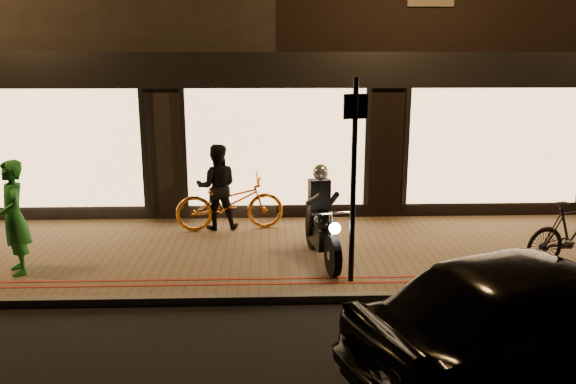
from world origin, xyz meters
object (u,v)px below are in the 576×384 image
(sign_post, at_px, (354,171))
(person_green, at_px, (14,218))
(bicycle_gold, at_px, (230,202))
(parked_car, at_px, (539,315))
(motorcycle, at_px, (322,224))

(sign_post, relative_size, person_green, 1.69)
(bicycle_gold, distance_m, person_green, 3.83)
(person_green, bearing_deg, sign_post, 51.84)
(sign_post, distance_m, bicycle_gold, 3.52)
(person_green, relative_size, parked_car, 0.41)
(motorcycle, bearing_deg, sign_post, -77.61)
(motorcycle, height_order, person_green, person_green)
(sign_post, height_order, parked_car, sign_post)
(motorcycle, bearing_deg, person_green, 175.39)
(motorcycle, xyz_separation_m, parked_car, (1.99, -3.39, -0.00))
(sign_post, bearing_deg, person_green, 174.22)
(sign_post, relative_size, bicycle_gold, 1.44)
(bicycle_gold, bearing_deg, sign_post, -151.76)
(sign_post, xyz_separation_m, bicycle_gold, (-1.98, 2.68, -1.13))
(sign_post, bearing_deg, motorcycle, 111.68)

